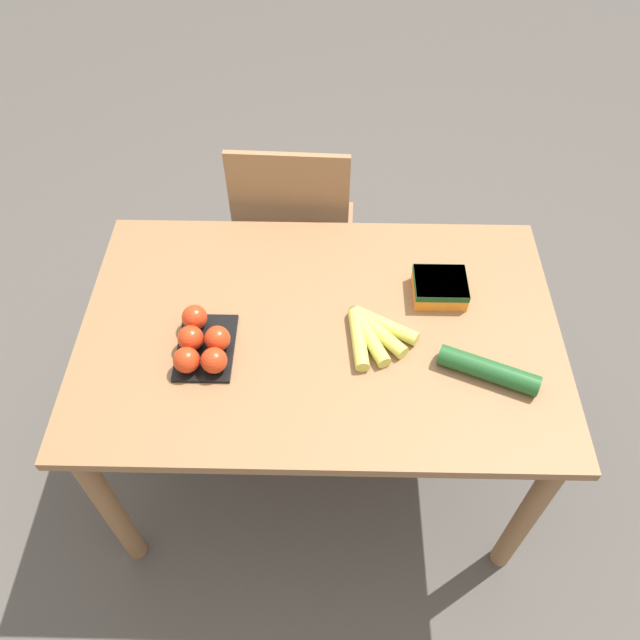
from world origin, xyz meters
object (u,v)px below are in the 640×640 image
Objects in this scene: chair at (295,240)px; banana_bunch at (372,333)px; cucumber_near at (488,370)px; carrot_bag at (440,286)px; tomato_pack at (202,343)px.

chair reaches higher than banana_bunch.
chair is 4.61× the size of banana_bunch.
carrot_bag is at bearing 108.92° from cucumber_near.
banana_bunch is 0.25m from carrot_bag.
tomato_pack is 0.68m from carrot_bag.
banana_bunch is at bearing 113.13° from chair.
tomato_pack is (-0.45, -0.06, 0.02)m from banana_bunch.
banana_bunch is 0.31m from cucumber_near.
chair reaches higher than carrot_bag.
carrot_bag is (0.19, 0.16, 0.02)m from banana_bunch.
carrot_bag is (0.64, 0.22, -0.00)m from tomato_pack.
tomato_pack is at bearing -161.44° from carrot_bag.
carrot_bag is 0.57× the size of cucumber_near.
chair is 0.74m from banana_bunch.
banana_bunch is 1.40× the size of carrot_bag.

